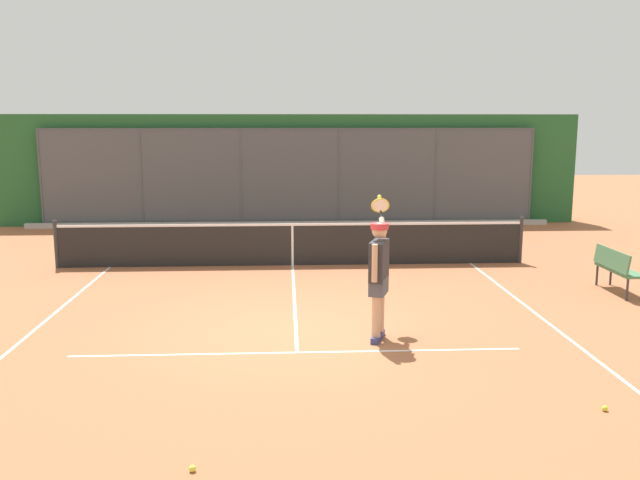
# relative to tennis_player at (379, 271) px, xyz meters

# --- Properties ---
(ground_plane) EXTENTS (60.00, 60.00, 0.00)m
(ground_plane) POSITION_rel_tennis_player_xyz_m (1.22, -0.48, -1.05)
(ground_plane) COLOR #A8603D
(court_line_markings) EXTENTS (8.25, 10.69, 0.01)m
(court_line_markings) POSITION_rel_tennis_player_xyz_m (1.22, 0.80, -1.05)
(court_line_markings) COLOR white
(court_line_markings) RESTS_ON ground
(fence_backdrop) EXTENTS (18.23, 1.37, 3.45)m
(fence_backdrop) POSITION_rel_tennis_player_xyz_m (1.22, -11.89, 0.66)
(fence_backdrop) COLOR #474C51
(fence_backdrop) RESTS_ON ground
(tennis_net) EXTENTS (10.59, 0.09, 1.07)m
(tennis_net) POSITION_rel_tennis_player_xyz_m (1.22, -5.32, -0.56)
(tennis_net) COLOR #2D2D2D
(tennis_net) RESTS_ON ground
(tennis_player) EXTENTS (0.47, 1.44, 2.06)m
(tennis_player) POSITION_rel_tennis_player_xyz_m (0.00, 0.00, 0.00)
(tennis_player) COLOR navy
(tennis_player) RESTS_ON ground
(tennis_ball_near_net) EXTENTS (0.07, 0.07, 0.07)m
(tennis_ball_near_net) POSITION_rel_tennis_player_xyz_m (-2.21, 2.67, -1.02)
(tennis_ball_near_net) COLOR #CCDB33
(tennis_ball_near_net) RESTS_ON ground
(tennis_ball_by_sideline) EXTENTS (0.07, 0.07, 0.07)m
(tennis_ball_by_sideline) POSITION_rel_tennis_player_xyz_m (2.26, 3.77, -1.02)
(tennis_ball_by_sideline) COLOR #D6E042
(tennis_ball_by_sideline) RESTS_ON ground
(courtside_bench) EXTENTS (0.40, 1.30, 0.84)m
(courtside_bench) POSITION_rel_tennis_player_xyz_m (-4.90, -2.52, -0.54)
(courtside_bench) COLOR #477A51
(courtside_bench) RESTS_ON ground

